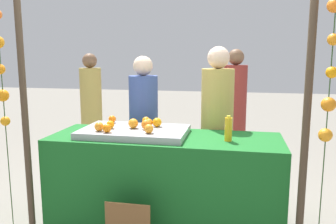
{
  "coord_description": "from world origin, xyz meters",
  "views": [
    {
      "loc": [
        0.63,
        -2.99,
        1.59
      ],
      "look_at": [
        0.0,
        0.15,
        1.06
      ],
      "focal_mm": 36.83,
      "sensor_mm": 36.0,
      "label": 1
    }
  ],
  "objects_px": {
    "orange_1": "(146,121)",
    "vendor_left": "(144,133)",
    "juice_bottle": "(228,129)",
    "orange_0": "(149,129)",
    "vendor_right": "(217,133)",
    "stall_counter": "(165,181)"
  },
  "relations": [
    {
      "from": "orange_0",
      "to": "orange_1",
      "type": "xyz_separation_m",
      "value": [
        -0.13,
        0.38,
        -0.0
      ]
    },
    {
      "from": "orange_1",
      "to": "vendor_left",
      "type": "bearing_deg",
      "value": 108.68
    },
    {
      "from": "juice_bottle",
      "to": "vendor_left",
      "type": "relative_size",
      "value": 0.14
    },
    {
      "from": "orange_1",
      "to": "juice_bottle",
      "type": "relative_size",
      "value": 0.34
    },
    {
      "from": "orange_1",
      "to": "juice_bottle",
      "type": "distance_m",
      "value": 0.85
    },
    {
      "from": "orange_1",
      "to": "vendor_right",
      "type": "xyz_separation_m",
      "value": [
        0.67,
        0.36,
        -0.17
      ]
    },
    {
      "from": "stall_counter",
      "to": "vendor_right",
      "type": "relative_size",
      "value": 1.25
    },
    {
      "from": "orange_1",
      "to": "vendor_left",
      "type": "xyz_separation_m",
      "value": [
        -0.14,
        0.4,
        -0.22
      ]
    },
    {
      "from": "stall_counter",
      "to": "vendor_left",
      "type": "distance_m",
      "value": 0.78
    },
    {
      "from": "juice_bottle",
      "to": "vendor_right",
      "type": "height_order",
      "value": "vendor_right"
    },
    {
      "from": "orange_0",
      "to": "vendor_left",
      "type": "height_order",
      "value": "vendor_left"
    },
    {
      "from": "stall_counter",
      "to": "orange_0",
      "type": "xyz_separation_m",
      "value": [
        -0.11,
        -0.16,
        0.53
      ]
    },
    {
      "from": "vendor_left",
      "to": "vendor_right",
      "type": "xyz_separation_m",
      "value": [
        0.81,
        -0.04,
        0.04
      ]
    },
    {
      "from": "orange_0",
      "to": "vendor_left",
      "type": "relative_size",
      "value": 0.05
    },
    {
      "from": "orange_0",
      "to": "orange_1",
      "type": "distance_m",
      "value": 0.4
    },
    {
      "from": "orange_1",
      "to": "vendor_right",
      "type": "bearing_deg",
      "value": 28.22
    },
    {
      "from": "orange_0",
      "to": "vendor_left",
      "type": "bearing_deg",
      "value": 108.58
    },
    {
      "from": "stall_counter",
      "to": "vendor_left",
      "type": "xyz_separation_m",
      "value": [
        -0.37,
        0.62,
        0.31
      ]
    },
    {
      "from": "stall_counter",
      "to": "juice_bottle",
      "type": "height_order",
      "value": "juice_bottle"
    },
    {
      "from": "juice_bottle",
      "to": "orange_0",
      "type": "bearing_deg",
      "value": -171.39
    },
    {
      "from": "orange_1",
      "to": "vendor_right",
      "type": "height_order",
      "value": "vendor_right"
    },
    {
      "from": "orange_0",
      "to": "juice_bottle",
      "type": "xyz_separation_m",
      "value": [
        0.68,
        0.1,
        0.0
      ]
    }
  ]
}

